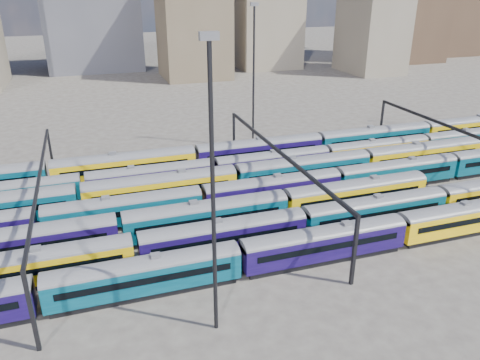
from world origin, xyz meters
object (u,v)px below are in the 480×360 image
object	(u,v)px
rake_1	(375,208)
mast_2	(213,186)
rake_2	(22,241)
rake_0	(145,272)

from	to	relation	value
rake_1	mast_2	size ratio (longest dim) A/B	3.84
rake_2	rake_0	bearing A→B (deg)	-39.97
rake_2	rake_1	bearing A→B (deg)	-6.90
rake_0	rake_2	bearing A→B (deg)	140.03
rake_1	rake_2	size ratio (longest dim) A/B	0.95
rake_0	rake_1	xyz separation A→B (m)	(29.37, 5.00, 0.02)
rake_0	rake_2	xyz separation A→B (m)	(-11.93, 10.00, 0.15)
rake_2	mast_2	xyz separation A→B (m)	(17.21, -17.00, 11.29)
rake_0	rake_2	size ratio (longest dim) A/B	0.94
rake_0	mast_2	distance (m)	14.42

